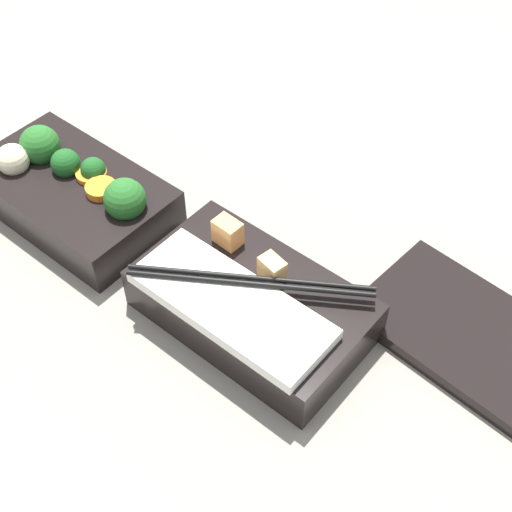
# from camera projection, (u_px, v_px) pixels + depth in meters

# --- Properties ---
(ground_plane) EXTENTS (3.00, 3.00, 0.00)m
(ground_plane) POSITION_uv_depth(u_px,v_px,m) (163.00, 260.00, 0.73)
(ground_plane) COLOR gray
(bento_tray_vegetable) EXTENTS (0.21, 0.13, 0.08)m
(bento_tray_vegetable) POSITION_uv_depth(u_px,v_px,m) (72.00, 191.00, 0.76)
(bento_tray_vegetable) COLOR black
(bento_tray_vegetable) RESTS_ON ground_plane
(bento_tray_rice) EXTENTS (0.21, 0.13, 0.07)m
(bento_tray_rice) POSITION_uv_depth(u_px,v_px,m) (248.00, 305.00, 0.66)
(bento_tray_rice) COLOR black
(bento_tray_rice) RESTS_ON ground_plane
(bento_lid) EXTENTS (0.22, 0.14, 0.01)m
(bento_lid) POSITION_uv_depth(u_px,v_px,m) (474.00, 337.00, 0.66)
(bento_lid) COLOR black
(bento_lid) RESTS_ON ground_plane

